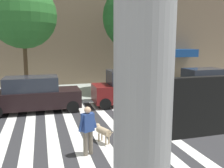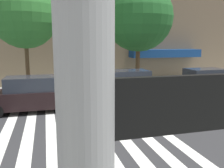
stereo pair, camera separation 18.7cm
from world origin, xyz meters
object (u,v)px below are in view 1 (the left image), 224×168
(traffic_light_pole, at_px, (153,92))
(street_tree_nearest, at_px, (23,15))
(street_tree_middle, at_px, (137,17))
(parked_car_fourth_in_line, at_px, (205,85))
(parked_car_behind_first, at_px, (35,95))
(parked_car_third_in_line, at_px, (130,88))
(pedestrian_dog_walker, at_px, (88,128))
(dog_on_leash, at_px, (103,131))

(traffic_light_pole, bearing_deg, street_tree_nearest, 94.45)
(street_tree_middle, bearing_deg, parked_car_fourth_in_line, -40.82)
(parked_car_behind_first, height_order, parked_car_third_in_line, parked_car_third_in_line)
(street_tree_nearest, bearing_deg, parked_car_third_in_line, -26.53)
(traffic_light_pole, relative_size, pedestrian_dog_walker, 3.54)
(street_tree_nearest, height_order, pedestrian_dog_walker, street_tree_nearest)
(parked_car_behind_first, distance_m, street_tree_nearest, 5.39)
(parked_car_third_in_line, relative_size, pedestrian_dog_walker, 2.76)
(traffic_light_pole, bearing_deg, parked_car_behind_first, 93.14)
(traffic_light_pole, xyz_separation_m, pedestrian_dog_walker, (1.07, 6.90, -2.59))
(street_tree_middle, relative_size, pedestrian_dog_walker, 4.74)
(traffic_light_pole, xyz_separation_m, parked_car_fourth_in_line, (10.04, 12.88, -2.56))
(parked_car_third_in_line, height_order, pedestrian_dog_walker, parked_car_third_in_line)
(parked_car_fourth_in_line, bearing_deg, street_tree_middle, 139.18)
(parked_car_fourth_in_line, bearing_deg, parked_car_behind_first, 180.00)
(pedestrian_dog_walker, bearing_deg, dog_on_leash, 49.61)
(traffic_light_pole, height_order, parked_car_third_in_line, traffic_light_pole)
(traffic_light_pole, height_order, parked_car_behind_first, traffic_light_pole)
(parked_car_behind_first, xyz_separation_m, street_tree_middle, (7.11, 3.14, 4.55))
(street_tree_nearest, height_order, street_tree_middle, street_tree_middle)
(parked_car_third_in_line, xyz_separation_m, dog_on_leash, (-2.96, -5.14, -0.54))
(street_tree_middle, height_order, pedestrian_dog_walker, street_tree_middle)
(traffic_light_pole, distance_m, parked_car_third_in_line, 13.96)
(street_tree_nearest, bearing_deg, parked_car_behind_first, -79.96)
(street_tree_middle, bearing_deg, pedestrian_dog_walker, -120.33)
(street_tree_nearest, bearing_deg, traffic_light_pole, -85.55)
(parked_car_third_in_line, height_order, street_tree_nearest, street_tree_nearest)
(pedestrian_dog_walker, bearing_deg, parked_car_behind_first, 106.58)
(traffic_light_pole, relative_size, parked_car_third_in_line, 1.28)
(traffic_light_pole, xyz_separation_m, dog_on_leash, (1.79, 7.74, -3.08))
(parked_car_third_in_line, height_order, dog_on_leash, parked_car_third_in_line)
(dog_on_leash, bearing_deg, parked_car_fourth_in_line, 31.91)
(street_tree_nearest, bearing_deg, pedestrian_dog_walker, -75.56)
(parked_car_fourth_in_line, relative_size, pedestrian_dog_walker, 2.88)
(parked_car_fourth_in_line, distance_m, dog_on_leash, 9.73)
(dog_on_leash, bearing_deg, street_tree_nearest, 110.42)
(parked_car_fourth_in_line, distance_m, pedestrian_dog_walker, 10.77)
(parked_car_fourth_in_line, bearing_deg, traffic_light_pole, -127.94)
(street_tree_middle, bearing_deg, parked_car_behind_first, -156.20)
(parked_car_third_in_line, distance_m, street_tree_middle, 5.73)
(parked_car_third_in_line, xyz_separation_m, parked_car_fourth_in_line, (5.29, -0.00, -0.02))
(dog_on_leash, bearing_deg, parked_car_third_in_line, 60.05)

